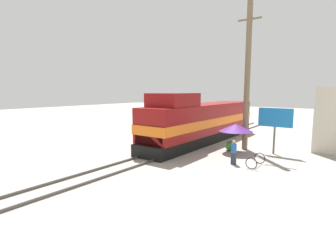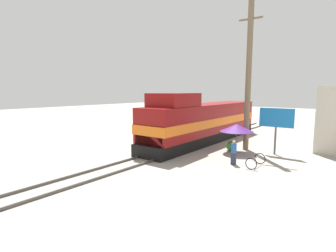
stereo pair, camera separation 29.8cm
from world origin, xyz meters
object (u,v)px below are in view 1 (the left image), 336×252
Objects in this scene: vendor_umbrella at (236,128)px; person_bystander at (234,151)px; billboard_sign at (275,120)px; locomotive at (201,122)px; bicycle at (256,161)px; utility_pole at (247,77)px.

vendor_umbrella reaches higher than person_bystander.
billboard_sign reaches higher than vendor_umbrella.
locomotive is 8.26m from bicycle.
utility_pole reaches higher than vendor_umbrella.
locomotive reaches higher than vendor_umbrella.
billboard_sign is 4.94m from person_bystander.
vendor_umbrella is at bearing -97.97° from utility_pole.
utility_pole is 7.29× the size of person_bystander.
billboard_sign is at bearing -6.22° from locomotive.
person_bystander is at bearing -106.38° from billboard_sign.
billboard_sign is (2.51, 1.23, 0.66)m from vendor_umbrella.
vendor_umbrella is 4.09m from bicycle.
locomotive is 10.30× the size of bicycle.
vendor_umbrella is 1.57× the size of bicycle.
locomotive is at bearing 144.59° from bicycle.
billboard_sign reaches higher than bicycle.
locomotive is 7.44m from person_bystander.
person_bystander is (-1.31, -4.45, -1.72)m from billboard_sign.
billboard_sign reaches higher than person_bystander.
person_bystander is 0.98× the size of bicycle.
person_bystander is at bearing -163.49° from bicycle.
locomotive is 10.54× the size of person_bystander.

